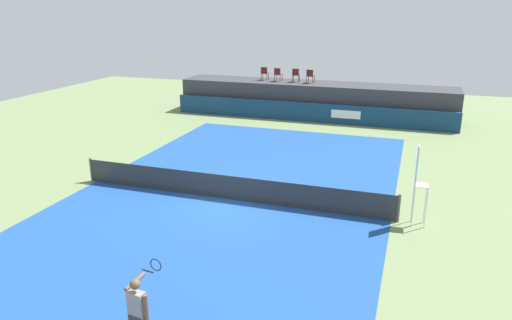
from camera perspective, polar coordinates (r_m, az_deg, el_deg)
name	(u,v)px	position (r m, az deg, el deg)	size (l,w,h in m)	color
ground_plane	(254,174)	(20.87, -0.19, -1.70)	(48.00, 48.00, 0.00)	#6B7F51
court_inner	(229,199)	(18.25, -3.26, -4.69)	(12.00, 22.00, 0.00)	#1C478C
sponsor_wall	(308,112)	(30.46, 6.29, 5.69)	(18.00, 0.22, 1.20)	navy
spectator_platform	(315,100)	(32.08, 7.02, 7.20)	(18.00, 2.80, 2.20)	#38383D
spectator_chair_far_left	(265,73)	(32.88, 1.03, 10.41)	(0.45, 0.45, 0.89)	#561919
spectator_chair_left	(278,74)	(32.34, 2.65, 10.27)	(0.48, 0.48, 0.89)	#561919
spectator_chair_center	(296,75)	(32.13, 4.79, 10.17)	(0.48, 0.48, 0.89)	#561919
spectator_chair_right	(310,76)	(31.74, 6.52, 10.02)	(0.48, 0.48, 0.89)	#561919
umpire_chair	(419,180)	(16.50, 18.90, -2.28)	(0.47, 0.47, 2.76)	white
tennis_net	(229,187)	(18.07, -3.29, -3.31)	(12.40, 0.02, 0.95)	#2D2D2D
net_post_near	(91,170)	(21.07, -19.13, -1.10)	(0.10, 0.10, 1.00)	#4C4C51
net_post_far	(399,208)	(16.89, 16.71, -5.56)	(0.10, 0.10, 1.00)	#4C4C51
tennis_player	(138,313)	(10.65, -13.91, -17.36)	(0.59, 1.19, 1.77)	white
tennis_ball	(208,129)	(28.50, -5.83, 3.70)	(0.07, 0.07, 0.07)	#D8EA33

